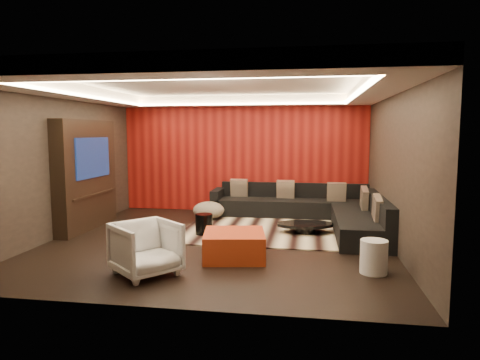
% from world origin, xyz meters
% --- Properties ---
extents(floor, '(6.00, 6.00, 0.02)m').
position_xyz_m(floor, '(0.00, 0.00, -0.01)').
color(floor, black).
rests_on(floor, ground).
extents(ceiling, '(6.00, 6.00, 0.02)m').
position_xyz_m(ceiling, '(0.00, 0.00, 2.81)').
color(ceiling, silver).
rests_on(ceiling, ground).
extents(wall_back, '(6.00, 0.02, 2.80)m').
position_xyz_m(wall_back, '(0.00, 3.01, 1.40)').
color(wall_back, black).
rests_on(wall_back, ground).
extents(wall_left, '(0.02, 6.00, 2.80)m').
position_xyz_m(wall_left, '(-3.01, 0.00, 1.40)').
color(wall_left, black).
rests_on(wall_left, ground).
extents(wall_right, '(0.02, 6.00, 2.80)m').
position_xyz_m(wall_right, '(3.01, 0.00, 1.40)').
color(wall_right, black).
rests_on(wall_right, ground).
extents(red_feature_wall, '(5.98, 0.05, 2.78)m').
position_xyz_m(red_feature_wall, '(0.00, 2.97, 1.40)').
color(red_feature_wall, '#6B0C0A').
rests_on(red_feature_wall, ground).
extents(soffit_back, '(6.00, 0.60, 0.22)m').
position_xyz_m(soffit_back, '(0.00, 2.70, 2.69)').
color(soffit_back, silver).
rests_on(soffit_back, ground).
extents(soffit_front, '(6.00, 0.60, 0.22)m').
position_xyz_m(soffit_front, '(0.00, -2.70, 2.69)').
color(soffit_front, silver).
rests_on(soffit_front, ground).
extents(soffit_left, '(0.60, 4.80, 0.22)m').
position_xyz_m(soffit_left, '(-2.70, 0.00, 2.69)').
color(soffit_left, silver).
rests_on(soffit_left, ground).
extents(soffit_right, '(0.60, 4.80, 0.22)m').
position_xyz_m(soffit_right, '(2.70, 0.00, 2.69)').
color(soffit_right, silver).
rests_on(soffit_right, ground).
extents(cove_back, '(4.80, 0.08, 0.04)m').
position_xyz_m(cove_back, '(0.00, 2.36, 2.60)').
color(cove_back, '#FFD899').
rests_on(cove_back, ground).
extents(cove_front, '(4.80, 0.08, 0.04)m').
position_xyz_m(cove_front, '(0.00, -2.36, 2.60)').
color(cove_front, '#FFD899').
rests_on(cove_front, ground).
extents(cove_left, '(0.08, 4.80, 0.04)m').
position_xyz_m(cove_left, '(-2.36, 0.00, 2.60)').
color(cove_left, '#FFD899').
rests_on(cove_left, ground).
extents(cove_right, '(0.08, 4.80, 0.04)m').
position_xyz_m(cove_right, '(2.36, 0.00, 2.60)').
color(cove_right, '#FFD899').
rests_on(cove_right, ground).
extents(tv_surround, '(0.30, 2.00, 2.20)m').
position_xyz_m(tv_surround, '(-2.85, 0.60, 1.10)').
color(tv_surround, black).
rests_on(tv_surround, ground).
extents(tv_screen, '(0.04, 1.30, 0.80)m').
position_xyz_m(tv_screen, '(-2.69, 0.60, 1.45)').
color(tv_screen, black).
rests_on(tv_screen, ground).
extents(tv_shelf, '(0.04, 1.60, 0.04)m').
position_xyz_m(tv_shelf, '(-2.69, 0.60, 0.70)').
color(tv_shelf, black).
rests_on(tv_shelf, ground).
extents(rug, '(4.01, 3.02, 0.02)m').
position_xyz_m(rug, '(1.14, 1.12, 0.01)').
color(rug, beige).
rests_on(rug, floor).
extents(coffee_table, '(1.26, 1.26, 0.18)m').
position_xyz_m(coffee_table, '(1.54, 0.84, 0.11)').
color(coffee_table, black).
rests_on(coffee_table, rug).
extents(drum_stool, '(0.43, 0.43, 0.39)m').
position_xyz_m(drum_stool, '(-0.37, 0.42, 0.21)').
color(drum_stool, black).
rests_on(drum_stool, rug).
extents(striped_pouf, '(0.76, 0.76, 0.39)m').
position_xyz_m(striped_pouf, '(-0.61, 1.85, 0.21)').
color(striped_pouf, beige).
rests_on(striped_pouf, rug).
extents(white_side_table, '(0.47, 0.47, 0.47)m').
position_xyz_m(white_side_table, '(2.50, -1.39, 0.23)').
color(white_side_table, silver).
rests_on(white_side_table, floor).
extents(orange_ottoman, '(1.07, 1.07, 0.41)m').
position_xyz_m(orange_ottoman, '(0.46, -0.98, 0.21)').
color(orange_ottoman, '#A13B14').
rests_on(orange_ottoman, floor).
extents(armchair, '(1.13, 1.13, 0.74)m').
position_xyz_m(armchair, '(-0.60, -1.95, 0.37)').
color(armchair, silver).
rests_on(armchair, floor).
extents(sectional_sofa, '(3.65, 3.50, 0.75)m').
position_xyz_m(sectional_sofa, '(1.73, 1.86, 0.26)').
color(sectional_sofa, black).
rests_on(sectional_sofa, floor).
extents(throw_pillows, '(3.13, 2.78, 0.50)m').
position_xyz_m(throw_pillows, '(1.75, 1.91, 0.62)').
color(throw_pillows, tan).
rests_on(throw_pillows, sectional_sofa).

